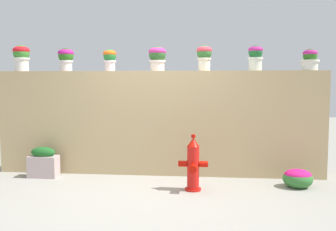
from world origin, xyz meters
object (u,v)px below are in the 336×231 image
at_px(potted_plant_1, 66,57).
at_px(potted_plant_3, 157,56).
at_px(potted_plant_6, 310,59).
at_px(potted_plant_5, 255,56).
at_px(potted_plant_4, 204,55).
at_px(fire_hydrant, 193,165).
at_px(flower_bush_left, 298,178).
at_px(potted_plant_0, 21,56).
at_px(potted_plant_2, 110,58).
at_px(planter_box, 43,163).

distance_m(potted_plant_1, potted_plant_3, 1.57).
bearing_deg(potted_plant_6, potted_plant_3, 178.63).
relative_size(potted_plant_5, potted_plant_6, 1.20).
bearing_deg(potted_plant_4, fire_hydrant, -98.34).
xyz_separation_m(potted_plant_3, flower_bush_left, (2.17, -0.66, -1.83)).
height_order(potted_plant_0, potted_plant_4, potted_plant_0).
distance_m(potted_plant_1, potted_plant_4, 2.35).
bearing_deg(fire_hydrant, potted_plant_0, 163.04).
bearing_deg(potted_plant_3, potted_plant_1, -179.48).
bearing_deg(potted_plant_5, potted_plant_6, -3.40).
height_order(potted_plant_2, potted_plant_3, potted_plant_3).
distance_m(potted_plant_0, potted_plant_6, 4.79).
bearing_deg(potted_plant_6, potted_plant_4, 178.11).
distance_m(potted_plant_3, flower_bush_left, 2.92).
xyz_separation_m(potted_plant_2, fire_hydrant, (1.44, -0.97, -1.59)).
distance_m(potted_plant_4, potted_plant_6, 1.67).
height_order(potted_plant_0, potted_plant_1, potted_plant_0).
bearing_deg(flower_bush_left, potted_plant_0, 172.46).
height_order(potted_plant_0, planter_box, potted_plant_0).
xyz_separation_m(potted_plant_0, fire_hydrant, (2.97, -0.91, -1.63)).
bearing_deg(potted_plant_6, flower_bush_left, -114.76).
height_order(potted_plant_5, flower_bush_left, potted_plant_5).
relative_size(fire_hydrant, flower_bush_left, 1.87).
bearing_deg(fire_hydrant, potted_plant_5, 44.90).
bearing_deg(potted_plant_2, flower_bush_left, -12.42).
bearing_deg(potted_plant_2, potted_plant_0, -177.77).
xyz_separation_m(potted_plant_2, flower_bush_left, (2.98, -0.66, -1.81)).
bearing_deg(potted_plant_3, potted_plant_5, -0.30).
height_order(potted_plant_2, fire_hydrant, potted_plant_2).
relative_size(potted_plant_5, planter_box, 0.82).
distance_m(potted_plant_4, potted_plant_5, 0.83).
xyz_separation_m(potted_plant_0, potted_plant_6, (4.79, 0.01, -0.08)).
distance_m(potted_plant_5, potted_plant_6, 0.85).
xyz_separation_m(potted_plant_3, potted_plant_6, (2.45, -0.06, -0.06)).
xyz_separation_m(potted_plant_1, planter_box, (-0.25, -0.44, -1.73)).
xyz_separation_m(potted_plant_4, potted_plant_5, (0.83, -0.01, -0.02)).
distance_m(potted_plant_0, potted_plant_3, 2.34).
xyz_separation_m(potted_plant_0, potted_plant_3, (2.34, 0.07, -0.02)).
bearing_deg(potted_plant_3, planter_box, -165.89).
bearing_deg(potted_plant_6, fire_hydrant, -153.22).
bearing_deg(potted_plant_2, potted_plant_5, -0.04).
height_order(potted_plant_4, planter_box, potted_plant_4).
distance_m(potted_plant_3, planter_box, 2.56).
bearing_deg(potted_plant_0, potted_plant_5, 0.84).
distance_m(potted_plant_0, planter_box, 1.88).
height_order(potted_plant_0, potted_plant_5, potted_plant_0).
relative_size(potted_plant_0, potted_plant_6, 1.29).
bearing_deg(potted_plant_3, potted_plant_6, -1.37).
bearing_deg(flower_bush_left, potted_plant_5, 130.84).
distance_m(fire_hydrant, flower_bush_left, 1.58).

